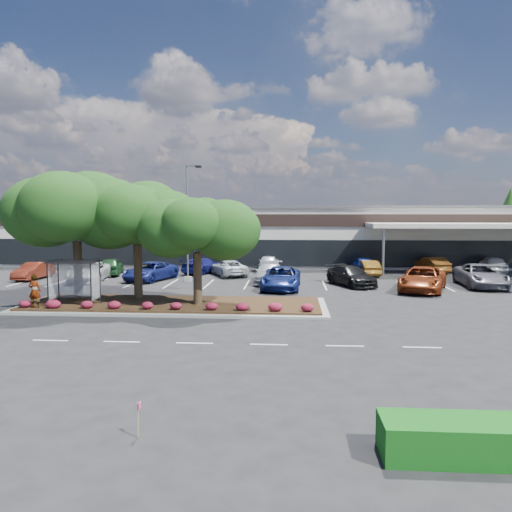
# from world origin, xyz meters

# --- Properties ---
(ground) EXTENTS (160.00, 160.00, 0.00)m
(ground) POSITION_xyz_m (0.00, 0.00, 0.00)
(ground) COLOR black
(ground) RESTS_ON ground
(retail_store) EXTENTS (80.40, 25.20, 6.25)m
(retail_store) POSITION_xyz_m (0.06, 33.91, 3.15)
(retail_store) COLOR white
(retail_store) RESTS_ON ground
(landscape_island) EXTENTS (18.00, 6.00, 0.26)m
(landscape_island) POSITION_xyz_m (-2.00, 4.00, 0.12)
(landscape_island) COLOR gray
(landscape_island) RESTS_ON ground
(lane_markings) EXTENTS (33.12, 20.06, 0.01)m
(lane_markings) POSITION_xyz_m (-0.14, 10.42, 0.01)
(lane_markings) COLOR silver
(lane_markings) RESTS_ON ground
(shrub_row) EXTENTS (17.00, 0.80, 0.50)m
(shrub_row) POSITION_xyz_m (-2.00, 1.90, 0.51)
(shrub_row) COLOR maroon
(shrub_row) RESTS_ON landscape_island
(bus_shelter) EXTENTS (2.75, 1.55, 2.59)m
(bus_shelter) POSITION_xyz_m (-7.50, 2.95, 2.31)
(bus_shelter) COLOR black
(bus_shelter) RESTS_ON landscape_island
(island_tree_west) EXTENTS (7.20, 7.20, 7.89)m
(island_tree_west) POSITION_xyz_m (-8.00, 4.50, 4.21)
(island_tree_west) COLOR #0F3610
(island_tree_west) RESTS_ON landscape_island
(island_tree_mid) EXTENTS (6.60, 6.60, 7.32)m
(island_tree_mid) POSITION_xyz_m (-4.50, 5.20, 3.92)
(island_tree_mid) COLOR #0F3610
(island_tree_mid) RESTS_ON landscape_island
(island_tree_east) EXTENTS (5.80, 5.80, 6.50)m
(island_tree_east) POSITION_xyz_m (-0.50, 3.70, 3.51)
(island_tree_east) COLOR #0F3610
(island_tree_east) RESTS_ON landscape_island
(conifer_north_west) EXTENTS (4.40, 4.40, 10.00)m
(conifer_north_west) POSITION_xyz_m (-30.00, 46.00, 5.00)
(conifer_north_west) COLOR #0F3610
(conifer_north_west) RESTS_ON ground
(conifer_north_east) EXTENTS (3.96, 3.96, 9.00)m
(conifer_north_east) POSITION_xyz_m (34.00, 44.00, 4.50)
(conifer_north_east) COLOR #0F3610
(conifer_north_east) RESTS_ON ground
(person_waiting) EXTENTS (0.72, 0.50, 1.89)m
(person_waiting) POSITION_xyz_m (-9.42, 1.96, 1.20)
(person_waiting) COLOR #594C47
(person_waiting) RESTS_ON landscape_island
(light_pole) EXTENTS (1.43, 0.60, 9.41)m
(light_pole) POSITION_xyz_m (-3.30, 14.80, 4.16)
(light_pole) COLOR gray
(light_pole) RESTS_ON ground
(survey_stake) EXTENTS (0.07, 0.14, 0.93)m
(survey_stake) POSITION_xyz_m (1.16, -13.00, 0.60)
(survey_stake) COLOR #A38955
(survey_stake) RESTS_ON ground
(car_0) EXTENTS (1.81, 4.38, 1.41)m
(car_0) POSITION_xyz_m (-16.53, 15.14, 0.70)
(car_0) COLOR maroon
(car_0) RESTS_ON ground
(car_1) EXTENTS (3.40, 5.97, 1.57)m
(car_1) POSITION_xyz_m (-11.44, 14.39, 0.79)
(car_1) COLOR silver
(car_1) RESTS_ON ground
(car_2) EXTENTS (4.07, 5.99, 1.52)m
(car_2) POSITION_xyz_m (-6.60, 15.19, 0.76)
(car_2) COLOR navy
(car_2) RESTS_ON ground
(car_4) EXTENTS (2.28, 5.44, 1.57)m
(car_4) POSITION_xyz_m (3.21, 14.51, 0.79)
(car_4) COLOR #A1A8AD
(car_4) RESTS_ON ground
(car_5) EXTENTS (2.95, 5.95, 1.62)m
(car_5) POSITION_xyz_m (4.20, 11.37, 0.81)
(car_5) COLOR navy
(car_5) RESTS_ON ground
(car_6) EXTENTS (4.02, 5.54, 1.49)m
(car_6) POSITION_xyz_m (9.51, 13.42, 0.75)
(car_6) COLOR black
(car_6) RESTS_ON ground
(car_7) EXTENTS (4.83, 6.78, 1.71)m
(car_7) POSITION_xyz_m (14.28, 11.17, 0.86)
(car_7) COLOR maroon
(car_7) RESTS_ON ground
(car_8) EXTENTS (3.15, 6.26, 1.70)m
(car_8) POSITION_xyz_m (19.16, 13.48, 0.85)
(car_8) COLOR slate
(car_8) RESTS_ON ground
(car_10) EXTENTS (2.79, 4.85, 1.55)m
(car_10) POSITION_xyz_m (-11.13, 18.46, 0.78)
(car_10) COLOR #1C4622
(car_10) RESTS_ON ground
(car_11) EXTENTS (3.74, 5.32, 1.43)m
(car_11) POSITION_xyz_m (-3.19, 20.28, 0.72)
(car_11) COLOR navy
(car_11) RESTS_ON ground
(car_12) EXTENTS (4.09, 5.47, 1.38)m
(car_12) POSITION_xyz_m (-0.56, 18.65, 0.69)
(car_12) COLOR silver
(car_12) RESTS_ON ground
(car_13) EXTENTS (1.87, 4.62, 1.57)m
(car_13) POSITION_xyz_m (2.81, 22.24, 0.79)
(car_13) COLOR #B4BBC2
(car_13) RESTS_ON ground
(car_14) EXTENTS (2.03, 4.71, 1.58)m
(car_14) POSITION_xyz_m (11.45, 20.79, 0.79)
(car_14) COLOR navy
(car_14) RESTS_ON ground
(car_15) EXTENTS (1.77, 4.30, 1.38)m
(car_15) POSITION_xyz_m (11.70, 19.59, 0.69)
(car_15) COLOR brown
(car_15) RESTS_ON ground
(car_16) EXTENTS (2.37, 4.74, 1.49)m
(car_16) POSITION_xyz_m (17.91, 22.04, 0.75)
(car_16) COLOR brown
(car_16) RESTS_ON ground
(car_17) EXTENTS (2.38, 4.81, 1.58)m
(car_17) POSITION_xyz_m (23.43, 22.26, 0.79)
(car_17) COLOR silver
(car_17) RESTS_ON ground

